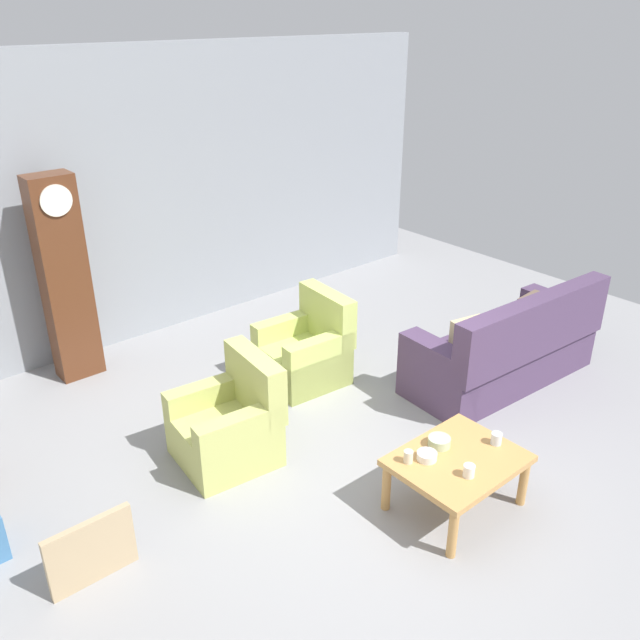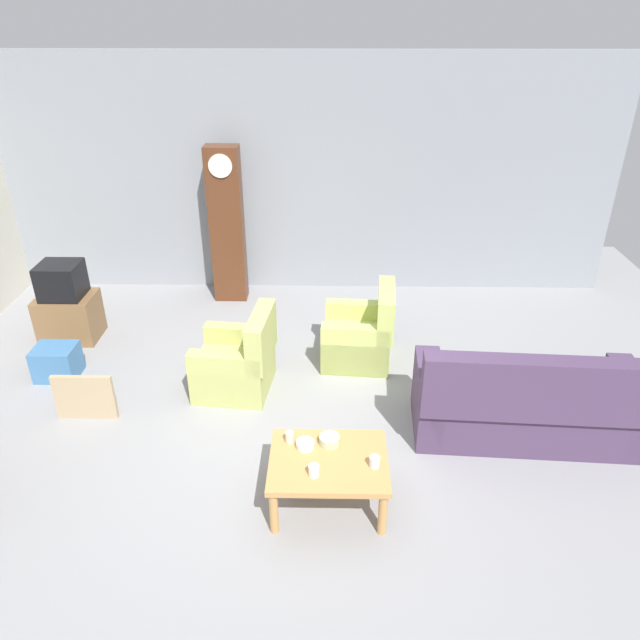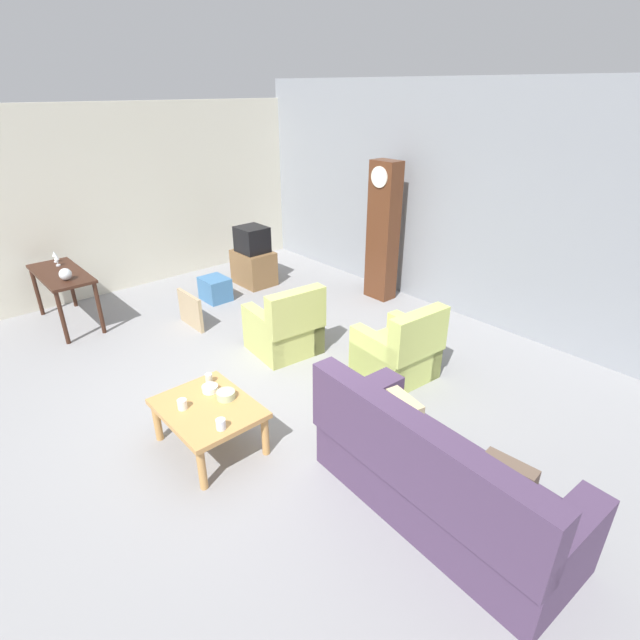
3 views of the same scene
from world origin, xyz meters
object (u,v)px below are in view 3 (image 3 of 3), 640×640
Objects in this scene: couch_floral at (437,480)px; tv_stand_cabinet at (254,268)px; console_table_dark at (62,280)px; wine_glass_tall at (54,255)px; framed_picture_leaning at (190,310)px; wine_glass_mid at (57,258)px; storage_box_blue at (215,289)px; cup_white_porcelain at (182,404)px; tv_crt at (252,239)px; bowl_white_stacked at (210,389)px; armchair_olive_near at (285,330)px; cup_blue_rimmed at (221,424)px; bowl_shallow_green at (226,395)px; glass_dome_cloche at (65,274)px; armchair_olive_far at (398,353)px; cup_cream_tall at (209,379)px; coffee_table_wood at (208,412)px; grandfather_clock at (383,232)px.

tv_stand_cabinet is (-5.09, 1.82, -0.07)m from couch_floral.
wine_glass_tall is (-0.49, 0.09, 0.22)m from console_table_dark.
framed_picture_leaning is 3.55× the size of wine_glass_mid.
cup_white_porcelain is (2.92, -2.04, 0.32)m from storage_box_blue.
console_table_dark is at bearing 179.28° from cup_white_porcelain.
tv_crt reaches higher than bowl_white_stacked.
cup_blue_rimmed is (1.34, -1.73, 0.20)m from armchair_olive_near.
glass_dome_cloche is at bearing -173.81° from bowl_shallow_green.
cup_cream_tall is at bearing -108.62° from armchair_olive_far.
storage_box_blue is 2.67× the size of wine_glass_mid.
armchair_olive_near is 5.45× the size of wine_glass_mid.
cup_cream_tall is at bearing 118.44° from cup_white_porcelain.
tv_crt is 0.80× the size of framed_picture_leaning.
wine_glass_mid is at bearing -178.88° from coffee_table_wood.
wine_glass_tall is (-0.94, -2.77, 0.60)m from tv_stand_cabinet.
wine_glass_mid reaches higher than bowl_shallow_green.
tv_stand_cabinet is at bearing 139.50° from bowl_white_stacked.
console_table_dark reaches higher than cup_white_porcelain.
cup_white_porcelain is at bearing -76.21° from bowl_white_stacked.
framed_picture_leaning is at bearing -64.22° from tv_stand_cabinet.
console_table_dark is 2.92m from tv_stand_cabinet.
coffee_table_wood is 10.21× the size of cup_white_porcelain.
wine_glass_tall is at bearing -108.80° from tv_crt.
glass_dome_cloche reaches higher than console_table_dark.
tv_stand_cabinet is 4.54m from cup_blue_rimmed.
bowl_shallow_green reaches higher than framed_picture_leaning.
tv_stand_cabinet is at bearing 74.91° from wine_glass_mid.
bowl_white_stacked is at bearing 143.54° from coffee_table_wood.
console_table_dark is 2.71× the size of tv_crt.
armchair_olive_near reaches higher than storage_box_blue.
cup_blue_rimmed is 0.75m from cup_cream_tall.
wine_glass_tall is at bearing -124.98° from grandfather_clock.
wine_glass_mid is at bearing -142.41° from framed_picture_leaning.
wine_glass_mid is at bearing 172.65° from glass_dome_cloche.
cup_blue_rimmed is at bearing -37.05° from bowl_shallow_green.
armchair_olive_near is at bearing 127.79° from cup_blue_rimmed.
bowl_white_stacked is at bearing -40.50° from tv_stand_cabinet.
coffee_table_wood is (-0.36, -2.26, 0.09)m from armchair_olive_far.
glass_dome_cloche reaches higher than armchair_olive_near.
glass_dome_cloche is 1.70× the size of cup_white_porcelain.
couch_floral is 2.04m from armchair_olive_far.
coffee_table_wood is at bearing 1.12° from wine_glass_mid.
tv_crt is 2.77× the size of bowl_shallow_green.
wine_glass_tall is (-3.83, -0.26, 0.38)m from cup_cream_tall.
cup_white_porcelain reaches higher than framed_picture_leaning.
bowl_white_stacked reaches higher than coffee_table_wood.
wine_glass_mid is at bearing -115.84° from storage_box_blue.
armchair_olive_near is at bearing -25.56° from tv_stand_cabinet.
tv_crt is 2.90m from wine_glass_mid.
armchair_olive_far is at bearing 30.78° from console_table_dark.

